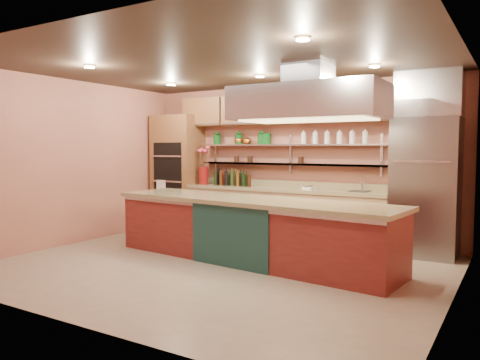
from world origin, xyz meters
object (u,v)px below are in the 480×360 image
Objects in this scene: refrigerator at (425,187)px; island at (249,230)px; copper_kettle at (247,141)px; green_canister at (266,139)px; kitchen_scale at (308,187)px; flower_vase at (204,175)px.

refrigerator is 2.76m from island.
copper_kettle reaches higher than island.
kitchen_scale is at bearing -13.33° from green_canister.
green_canister is (1.28, 0.22, 0.71)m from flower_vase.
kitchen_scale is (-1.92, 0.01, -0.07)m from refrigerator.
refrigerator is 10.43× the size of green_canister.
copper_kettle is at bearing 14.16° from flower_vase.
flower_vase is at bearing -156.15° from kitchen_scale.
green_canister is at bearing 175.39° from refrigerator.
island is at bearing -68.97° from green_canister.
copper_kettle is (-3.26, 0.23, 0.73)m from refrigerator.
green_canister is (-0.72, 1.89, 1.36)m from island.
flower_vase is at bearing 179.86° from refrigerator.
island is 26.82× the size of kitchen_scale.
refrigerator is 6.09× the size of flower_vase.
refrigerator is 3.34m from copper_kettle.
copper_kettle is at bearing 175.96° from refrigerator.
copper_kettle is at bearing 180.00° from green_canister.
refrigerator reaches higher than kitchen_scale.
flower_vase is (-4.13, 0.01, 0.05)m from refrigerator.
refrigerator is at bearing 43.82° from island.
island is at bearing -142.08° from refrigerator.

